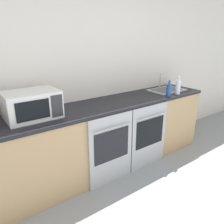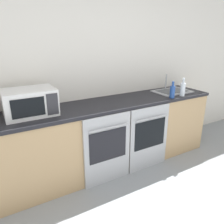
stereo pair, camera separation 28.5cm
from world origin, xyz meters
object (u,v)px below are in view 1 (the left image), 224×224
sink (166,90)px  oven_left (111,150)px  microwave (32,105)px  bottle_blue (169,90)px  bottle_clear (178,87)px  oven_right (149,136)px

sink → oven_left: bearing=-166.0°
sink → microwave: bearing=179.5°
microwave → bottle_blue: microwave is taller
bottle_clear → oven_right: bearing=-173.0°
oven_right → bottle_clear: (0.62, 0.08, 0.57)m
microwave → bottle_blue: 1.82m
sink → oven_right: bearing=-154.2°
oven_right → bottle_blue: 0.71m
oven_right → bottle_clear: bottle_clear is taller
oven_left → bottle_blue: bottle_blue is taller
oven_right → bottle_clear: bearing=7.0°
oven_right → bottle_blue: bearing=10.2°
bottle_clear → sink: (0.05, 0.25, -0.09)m
oven_left → microwave: (-0.75, 0.34, 0.61)m
oven_right → sink: 0.89m
microwave → bottle_blue: bearing=-8.4°
oven_left → bottle_clear: size_ratio=3.44×
oven_left → sink: (1.30, 0.32, 0.49)m
bottle_blue → microwave: bearing=171.6°
bottle_blue → sink: size_ratio=0.42×
oven_right → oven_left: bearing=180.0°
bottle_clear → sink: size_ratio=0.47×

